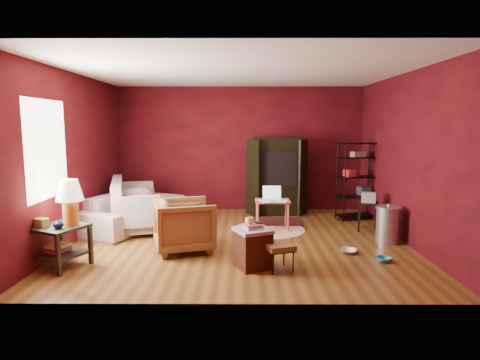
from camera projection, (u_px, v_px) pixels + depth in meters
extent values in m
cube|color=brown|center=(240.00, 240.00, 6.85)|extent=(5.50, 5.00, 0.02)
cube|color=white|center=(240.00, 71.00, 6.47)|extent=(5.50, 5.00, 0.02)
cube|color=#4F0B11|center=(241.00, 149.00, 9.15)|extent=(5.50, 0.02, 2.80)
cube|color=#4F0B11|center=(238.00, 177.00, 4.18)|extent=(5.50, 0.02, 2.80)
cube|color=#4F0B11|center=(75.00, 158.00, 6.68)|extent=(0.02, 5.00, 2.80)
cube|color=#4F0B11|center=(406.00, 158.00, 6.65)|extent=(0.02, 5.00, 2.80)
cube|color=white|center=(47.00, 149.00, 5.66)|extent=(0.02, 1.20, 1.40)
imported|color=gray|center=(134.00, 204.00, 7.64)|extent=(1.49, 2.38, 0.90)
imported|color=black|center=(184.00, 223.00, 6.21)|extent=(1.01, 1.05, 0.88)
imported|color=silver|center=(349.00, 245.00, 6.10)|extent=(0.26, 0.16, 0.26)
imported|color=teal|center=(384.00, 255.00, 5.72)|extent=(0.22, 0.11, 0.21)
imported|color=#0B1839|center=(58.00, 224.00, 5.30)|extent=(0.17, 0.18, 0.14)
imported|color=#F1D875|center=(250.00, 220.00, 5.43)|extent=(0.13, 0.11, 0.12)
cube|color=black|center=(59.00, 227.00, 5.46)|extent=(0.81, 0.81, 0.04)
cube|color=black|center=(61.00, 254.00, 5.51)|extent=(0.75, 0.75, 0.03)
cube|color=black|center=(29.00, 250.00, 5.36)|extent=(0.07, 0.07, 0.57)
cube|color=black|center=(58.00, 255.00, 5.13)|extent=(0.07, 0.07, 0.57)
cube|color=black|center=(62.00, 239.00, 5.85)|extent=(0.07, 0.07, 0.57)
cube|color=black|center=(90.00, 244.00, 5.63)|extent=(0.07, 0.07, 0.57)
cylinder|color=orange|center=(71.00, 213.00, 5.47)|extent=(0.27, 0.27, 0.35)
cone|color=#F2E5C6|center=(69.00, 190.00, 5.43)|extent=(0.48, 0.48, 0.28)
cube|color=#9B9654|center=(41.00, 223.00, 5.37)|extent=(0.22, 0.19, 0.12)
cube|color=#E24E38|center=(58.00, 250.00, 5.52)|extent=(0.32, 0.35, 0.03)
cube|color=#3877E2|center=(58.00, 248.00, 5.51)|extent=(0.32, 0.35, 0.03)
cube|color=#FEF854|center=(59.00, 245.00, 5.50)|extent=(0.32, 0.35, 0.03)
cube|color=gray|center=(136.00, 213.00, 7.70)|extent=(1.25, 1.97, 0.39)
cube|color=gray|center=(118.00, 200.00, 7.57)|extent=(0.68, 1.80, 0.77)
cube|color=gray|center=(137.00, 212.00, 6.80)|extent=(0.79, 0.38, 0.53)
cube|color=gray|center=(135.00, 194.00, 8.54)|extent=(0.79, 0.38, 0.53)
ellipsoid|color=#AF1846|center=(139.00, 202.00, 7.16)|extent=(0.62, 0.62, 0.27)
ellipsoid|color=#AF1846|center=(138.00, 196.00, 7.67)|extent=(0.69, 0.69, 0.31)
ellipsoid|color=gray|center=(138.00, 194.00, 8.13)|extent=(0.57, 0.57, 0.25)
cube|color=#451C10|center=(253.00, 250.00, 5.48)|extent=(0.55, 0.55, 0.50)
cube|color=gray|center=(253.00, 230.00, 5.44)|extent=(0.59, 0.59, 0.05)
cube|color=beige|center=(253.00, 228.00, 5.44)|extent=(0.30, 0.27, 0.02)
cube|color=#5093BC|center=(253.00, 226.00, 5.44)|extent=(0.29, 0.27, 0.02)
cube|color=#D75060|center=(253.00, 225.00, 5.43)|extent=(0.27, 0.24, 0.02)
cube|color=black|center=(257.00, 222.00, 5.49)|extent=(0.14, 0.14, 0.02)
cube|color=black|center=(279.00, 246.00, 5.36)|extent=(0.46, 0.46, 0.07)
cube|color=black|center=(279.00, 249.00, 5.37)|extent=(0.41, 0.41, 0.02)
cylinder|color=black|center=(273.00, 264.00, 5.20)|extent=(0.02, 0.02, 0.30)
cylinder|color=black|center=(293.00, 262.00, 5.30)|extent=(0.02, 0.02, 0.30)
cylinder|color=black|center=(265.00, 257.00, 5.47)|extent=(0.02, 0.02, 0.30)
cylinder|color=black|center=(284.00, 255.00, 5.57)|extent=(0.02, 0.02, 0.30)
cylinder|color=#F1E7C9|center=(269.00, 229.00, 7.48)|extent=(1.69, 1.69, 0.01)
cube|color=#4E1418|center=(274.00, 221.00, 8.08)|extent=(1.11, 0.75, 0.01)
cube|color=#B65553|center=(272.00, 201.00, 7.48)|extent=(0.65, 0.46, 0.03)
cylinder|color=#B65553|center=(258.00, 217.00, 7.33)|extent=(0.04, 0.04, 0.54)
cylinder|color=#B65553|center=(288.00, 217.00, 7.34)|extent=(0.04, 0.04, 0.54)
cylinder|color=#B65553|center=(257.00, 213.00, 7.69)|extent=(0.04, 0.04, 0.54)
cylinder|color=#B65553|center=(286.00, 213.00, 7.70)|extent=(0.04, 0.04, 0.54)
cube|color=silver|center=(272.00, 199.00, 7.51)|extent=(0.34, 0.24, 0.02)
cube|color=silver|center=(272.00, 192.00, 7.61)|extent=(0.34, 0.08, 0.23)
cube|color=white|center=(266.00, 201.00, 7.37)|extent=(0.29, 0.36, 0.00)
cube|color=white|center=(281.00, 201.00, 7.38)|extent=(0.27, 0.35, 0.00)
cube|color=black|center=(276.00, 176.00, 8.74)|extent=(1.01, 0.60, 1.69)
cube|color=black|center=(277.00, 168.00, 8.63)|extent=(0.82, 0.45, 0.75)
cube|color=black|center=(253.00, 177.00, 8.46)|extent=(0.29, 0.34, 1.60)
cube|color=black|center=(303.00, 177.00, 8.53)|extent=(0.24, 0.37, 1.60)
cube|color=#292C2E|center=(277.00, 172.00, 8.68)|extent=(0.58, 0.48, 0.46)
cube|color=black|center=(278.00, 173.00, 8.46)|extent=(0.44, 0.04, 0.36)
cube|color=black|center=(276.00, 196.00, 8.75)|extent=(0.83, 0.50, 0.04)
cylinder|color=black|center=(345.00, 183.00, 7.97)|extent=(0.03, 0.03, 1.59)
cylinder|color=black|center=(377.00, 182.00, 8.18)|extent=(0.03, 0.03, 1.59)
cylinder|color=black|center=(337.00, 181.00, 8.28)|extent=(0.03, 0.03, 1.59)
cylinder|color=black|center=(368.00, 180.00, 8.48)|extent=(0.03, 0.03, 1.59)
cube|color=black|center=(356.00, 215.00, 8.32)|extent=(0.84, 0.54, 0.02)
cube|color=black|center=(356.00, 196.00, 8.27)|extent=(0.84, 0.54, 0.02)
cube|color=black|center=(357.00, 177.00, 8.22)|extent=(0.84, 0.54, 0.02)
cube|color=black|center=(358.00, 158.00, 8.16)|extent=(0.84, 0.54, 0.02)
cube|color=black|center=(358.00, 143.00, 8.12)|extent=(0.84, 0.54, 0.02)
cube|color=maroon|center=(350.00, 173.00, 8.16)|extent=(0.23, 0.26, 0.14)
cube|color=#30303C|center=(364.00, 191.00, 8.30)|extent=(0.27, 0.27, 0.18)
cube|color=brown|center=(358.00, 154.00, 8.15)|extent=(0.30, 0.24, 0.11)
cube|color=black|center=(368.00, 203.00, 7.37)|extent=(0.44, 0.44, 0.04)
cube|color=black|center=(359.00, 218.00, 7.31)|extent=(0.04, 0.04, 0.51)
cube|color=black|center=(376.00, 219.00, 7.22)|extent=(0.04, 0.04, 0.51)
cube|color=black|center=(359.00, 215.00, 7.59)|extent=(0.04, 0.04, 0.51)
cube|color=black|center=(376.00, 216.00, 7.51)|extent=(0.04, 0.04, 0.51)
cube|color=#B4B4B8|center=(368.00, 198.00, 7.36)|extent=(0.29, 0.26, 0.18)
cylinder|color=#B9B8C1|center=(388.00, 226.00, 6.65)|extent=(0.48, 0.48, 0.57)
cylinder|color=#B9B8C1|center=(389.00, 208.00, 6.61)|extent=(0.53, 0.53, 0.04)
sphere|color=#B9B8C1|center=(389.00, 205.00, 6.60)|extent=(0.07, 0.07, 0.06)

